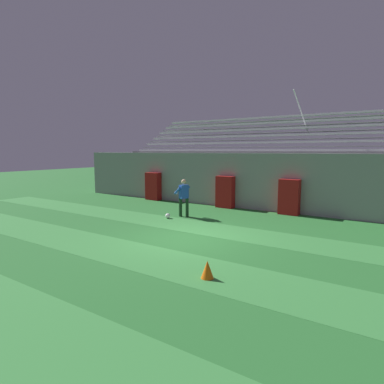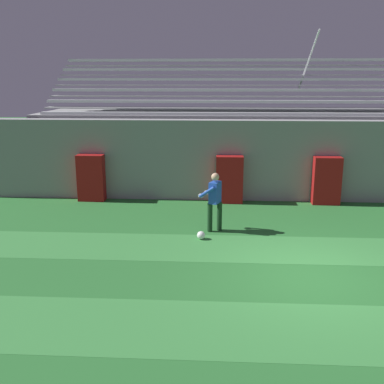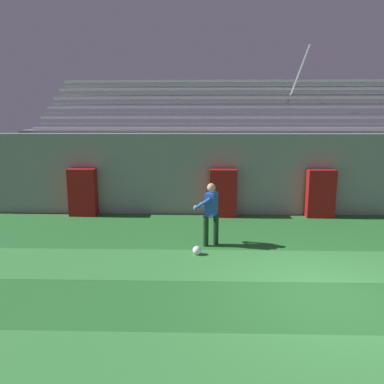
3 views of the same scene
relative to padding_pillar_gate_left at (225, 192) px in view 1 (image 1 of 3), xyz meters
name	(u,v)px [view 1 (image 1 of 3)]	position (x,y,z in m)	size (l,w,h in m)	color
ground_plane	(186,238)	(1.65, -5.95, -0.81)	(80.00, 80.00, 0.00)	#286B2D
turf_stripe_mid	(141,256)	(1.65, -8.16, -0.81)	(28.00, 1.90, 0.01)	#38843D
turf_stripe_far	(210,229)	(1.65, -4.37, -0.81)	(28.00, 1.90, 0.01)	#38843D
back_wall	(260,181)	(1.65, 0.55, 0.59)	(24.00, 0.60, 2.80)	gray
padding_pillar_gate_left	(225,192)	(0.00, 0.00, 0.00)	(0.92, 0.44, 1.63)	maroon
padding_pillar_gate_right	(289,197)	(3.30, 0.00, 0.00)	(0.92, 0.44, 1.63)	maroon
padding_pillar_far_left	(153,186)	(-4.83, 0.00, 0.00)	(0.92, 0.44, 1.63)	maroon
bleacher_stand	(278,176)	(1.65, 3.24, 0.70)	(18.00, 4.75, 5.83)	gray
goalkeeper	(184,195)	(-0.49, -3.04, 0.14)	(0.69, 0.71, 1.67)	#143319
soccer_ball	(168,216)	(-0.83, -3.75, -0.70)	(0.22, 0.22, 0.22)	white
traffic_cone	(207,270)	(3.98, -8.48, -0.60)	(0.30, 0.30, 0.42)	orange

